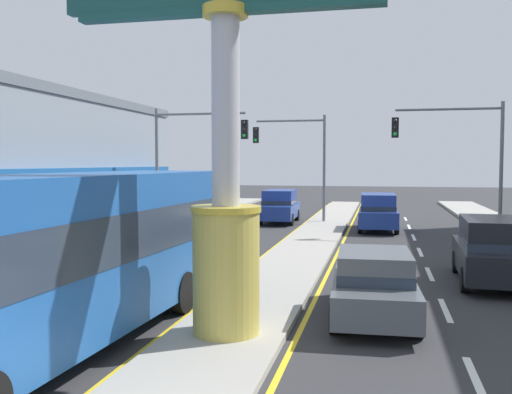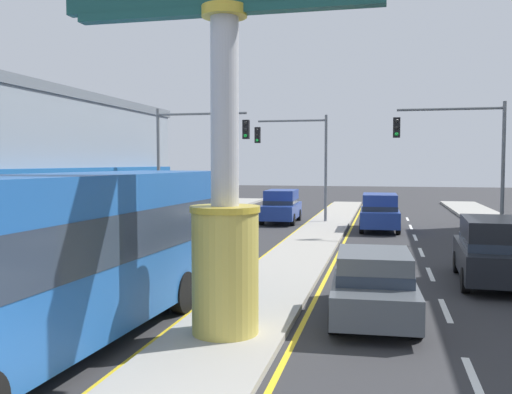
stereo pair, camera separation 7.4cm
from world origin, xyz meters
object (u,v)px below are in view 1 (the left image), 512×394
at_px(suv_mid_left_lane, 280,206).
at_px(traffic_light_right_side, 460,146).
at_px(district_sign, 226,138).
at_px(suv_far_left_oncoming, 378,212).
at_px(sedan_far_right_lane, 374,284).
at_px(suv_near_left_lane, 493,250).
at_px(bus_near_right_lane, 62,250).
at_px(traffic_light_left_side, 190,147).
at_px(traffic_light_median_far, 298,150).

bearing_deg(suv_mid_left_lane, traffic_light_right_side, -29.84).
relative_size(district_sign, suv_far_left_oncoming, 1.71).
xyz_separation_m(traffic_light_right_side, suv_mid_left_lane, (-9.20, 5.28, -3.26)).
relative_size(sedan_far_right_lane, suv_near_left_lane, 0.93).
height_order(traffic_light_right_side, suv_mid_left_lane, traffic_light_right_side).
xyz_separation_m(traffic_light_right_side, suv_far_left_oncoming, (-3.58, 2.55, -3.26)).
bearing_deg(bus_near_right_lane, traffic_light_right_side, 62.15).
bearing_deg(suv_far_left_oncoming, traffic_light_left_side, -163.66).
xyz_separation_m(district_sign, traffic_light_right_side, (6.39, 16.21, 0.30)).
relative_size(suv_near_left_lane, suv_far_left_oncoming, 1.01).
relative_size(traffic_light_left_side, suv_far_left_oncoming, 1.34).
height_order(suv_mid_left_lane, suv_far_left_oncoming, same).
distance_m(district_sign, sedan_far_right_lane, 4.74).
distance_m(district_sign, traffic_light_left_side, 17.29).
relative_size(traffic_light_median_far, bus_near_right_lane, 0.55).
bearing_deg(suv_far_left_oncoming, traffic_light_right_side, -35.42).
height_order(traffic_light_left_side, traffic_light_median_far, same).
xyz_separation_m(traffic_light_left_side, suv_near_left_lane, (12.49, -9.49, -3.26)).
bearing_deg(traffic_light_right_side, suv_mid_left_lane, 150.16).
relative_size(district_sign, suv_mid_left_lane, 1.71).
bearing_deg(suv_mid_left_lane, sedan_far_right_lane, -73.80).
bearing_deg(traffic_light_median_far, traffic_light_right_side, -33.22).
height_order(traffic_light_right_side, traffic_light_median_far, same).
distance_m(traffic_light_left_side, suv_mid_left_lane, 7.28).
bearing_deg(sedan_far_right_lane, district_sign, -142.52).
bearing_deg(suv_far_left_oncoming, suv_mid_left_lane, 154.08).
bearing_deg(traffic_light_median_far, suv_far_left_oncoming, -31.41).
bearing_deg(traffic_light_right_side, traffic_light_median_far, 146.78).
bearing_deg(suv_mid_left_lane, district_sign, -82.55).
relative_size(traffic_light_right_side, suv_near_left_lane, 1.32).
bearing_deg(traffic_light_left_side, suv_far_left_oncoming, 16.34).
relative_size(district_sign, bus_near_right_lane, 0.70).
height_order(traffic_light_median_far, bus_near_right_lane, traffic_light_median_far).
bearing_deg(traffic_light_right_side, bus_near_right_lane, -117.85).
height_order(sedan_far_right_lane, suv_near_left_lane, suv_near_left_lane).
bearing_deg(suv_mid_left_lane, suv_far_left_oncoming, -25.92).
xyz_separation_m(suv_near_left_lane, suv_mid_left_lane, (-8.91, 14.92, 0.00)).
height_order(district_sign, traffic_light_right_side, district_sign).
bearing_deg(traffic_light_median_far, suv_near_left_lane, -62.34).
distance_m(district_sign, suv_mid_left_lane, 21.87).
bearing_deg(traffic_light_left_side, suv_near_left_lane, -37.23).
bearing_deg(suv_far_left_oncoming, suv_near_left_lane, -74.88).
bearing_deg(suv_near_left_lane, traffic_light_right_side, 88.29).
bearing_deg(traffic_light_right_side, suv_far_left_oncoming, 144.58).
distance_m(suv_near_left_lane, suv_mid_left_lane, 17.38).
bearing_deg(suv_far_left_oncoming, bus_near_right_lane, -105.71).
xyz_separation_m(bus_near_right_lane, suv_mid_left_lane, (-0.00, 22.68, -0.88)).
bearing_deg(suv_mid_left_lane, traffic_light_median_far, 2.59).
bearing_deg(sedan_far_right_lane, traffic_light_right_side, 75.70).
xyz_separation_m(traffic_light_median_far, suv_mid_left_lane, (-1.07, -0.05, -3.21)).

